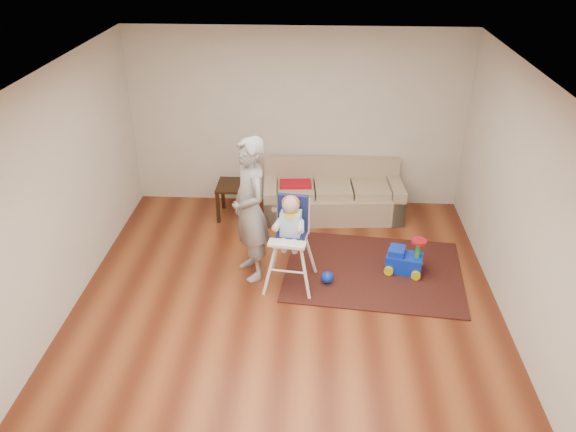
# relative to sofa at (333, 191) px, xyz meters

# --- Properties ---
(ground) EXTENTS (5.50, 5.50, 0.00)m
(ground) POSITION_rel_sofa_xyz_m (-0.56, -2.30, -0.40)
(ground) COLOR #532111
(ground) RESTS_ON ground
(room_envelope) EXTENTS (5.04, 5.52, 2.72)m
(room_envelope) POSITION_rel_sofa_xyz_m (-0.56, -1.77, 1.48)
(room_envelope) COLOR beige
(room_envelope) RESTS_ON ground
(sofa) EXTENTS (2.11, 0.98, 0.79)m
(sofa) POSITION_rel_sofa_xyz_m (0.00, 0.00, 0.00)
(sofa) COLOR tan
(sofa) RESTS_ON ground
(side_table) EXTENTS (0.52, 0.52, 0.52)m
(side_table) POSITION_rel_sofa_xyz_m (-1.45, -0.10, -0.14)
(side_table) COLOR black
(side_table) RESTS_ON ground
(area_rug) EXTENTS (2.39, 1.89, 0.02)m
(area_rug) POSITION_rel_sofa_xyz_m (0.52, -1.51, -0.39)
(area_rug) COLOR black
(area_rug) RESTS_ON ground
(ride_on_toy) EXTENTS (0.51, 0.42, 0.49)m
(ride_on_toy) POSITION_rel_sofa_xyz_m (0.90, -1.49, -0.14)
(ride_on_toy) COLOR #0C2ED8
(ride_on_toy) RESTS_ON area_rug
(toy_ball) EXTENTS (0.15, 0.15, 0.15)m
(toy_ball) POSITION_rel_sofa_xyz_m (-0.08, -1.81, -0.30)
(toy_ball) COLOR #0C2ED8
(toy_ball) RESTS_ON area_rug
(high_chair) EXTENTS (0.63, 0.63, 1.22)m
(high_chair) POSITION_rel_sofa_xyz_m (-0.54, -1.82, 0.19)
(high_chair) COLOR white
(high_chair) RESTS_ON ground
(adult) EXTENTS (0.69, 0.80, 1.84)m
(adult) POSITION_rel_sofa_xyz_m (-1.04, -1.63, 0.52)
(adult) COLOR gray
(adult) RESTS_ON ground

